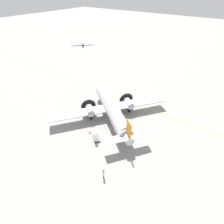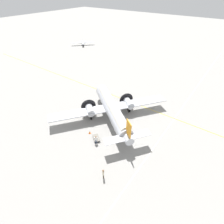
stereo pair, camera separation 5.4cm
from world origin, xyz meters
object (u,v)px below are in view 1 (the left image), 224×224
Objects in this scene: passenger_boarding at (96,139)px; light_aircraft_distant at (83,43)px; crew_foreground at (103,173)px; traffic_cone at (90,132)px; airliner_main at (111,107)px; suitcase_near_door at (111,141)px; baggage_cart at (96,138)px.

passenger_boarding is 61.71m from light_aircraft_distant.
crew_foreground is 3.52× the size of traffic_cone.
traffic_cone is at bearing 122.37° from airliner_main.
crew_foreground is 7.26m from suitcase_near_door.
suitcase_near_door is at bearing -171.86° from passenger_boarding.
light_aircraft_distant reaches higher than suitcase_near_door.
light_aircraft_distant is at bearing -3.54° from airliner_main.
light_aircraft_distant reaches higher than crew_foreground.
airliner_main reaches higher than crew_foreground.
suitcase_near_door is (-1.88, -1.78, -0.85)m from passenger_boarding.
passenger_boarding reaches higher than baggage_cart.
airliner_main is at bearing 3.77° from light_aircraft_distant.
airliner_main reaches higher than suitcase_near_door.
crew_foreground is (-7.49, 12.15, -1.48)m from airliner_main.
passenger_boarding is (5.27, -4.58, -0.06)m from crew_foreground.
crew_foreground is 68.69m from light_aircraft_distant.
light_aircraft_distant reaches higher than traffic_cone.
light_aircraft_distant is (43.68, -42.09, 0.55)m from baggage_cart.
light_aircraft_distant reaches higher than passenger_boarding.
airliner_main is 41.32× the size of traffic_cone.
traffic_cone is (-41.70, 41.66, -0.58)m from light_aircraft_distant.
passenger_boarding is 3.05m from traffic_cone.
suitcase_near_door is 0.91× the size of traffic_cone.
passenger_boarding is at bearing -164.02° from crew_foreground.
passenger_boarding is 0.79× the size of baggage_cart.
airliner_main reaches higher than passenger_boarding.
passenger_boarding is 3.66× the size of suitcase_near_door.
airliner_main is at bearing -94.05° from traffic_cone.
light_aircraft_distant is (46.24, -41.12, 0.60)m from suitcase_near_door.
suitcase_near_door is 4.58m from traffic_cone.
airliner_main is 2.65× the size of light_aircraft_distant.
crew_foreground is 8.08m from baggage_cart.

